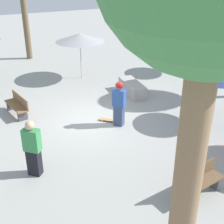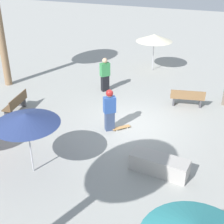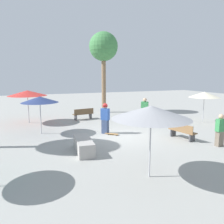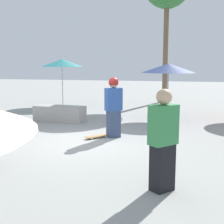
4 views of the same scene
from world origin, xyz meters
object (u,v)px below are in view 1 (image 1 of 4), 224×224
(shade_umbrella_teal, at_px, (187,34))
(shade_umbrella_navy, at_px, (220,74))
(concrete_ledge, at_px, (132,88))
(skater_main, at_px, (119,102))
(skateboard, at_px, (109,120))
(bystander_far, at_px, (33,149))
(bench_far, at_px, (18,105))
(bench_near, at_px, (198,182))
(shade_umbrella_grey, at_px, (80,38))

(shade_umbrella_teal, xyz_separation_m, shade_umbrella_navy, (2.81, 5.60, -0.20))
(concrete_ledge, xyz_separation_m, shade_umbrella_teal, (-4.30, -1.62, 1.92))
(skater_main, distance_m, skateboard, 1.04)
(shade_umbrella_navy, height_order, bystander_far, shade_umbrella_navy)
(bench_far, bearing_deg, bench_near, -165.28)
(skateboard, relative_size, shade_umbrella_grey, 0.28)
(skater_main, bearing_deg, shade_umbrella_grey, -44.59)
(concrete_ledge, xyz_separation_m, shade_umbrella_grey, (1.41, -3.23, 1.92))
(shade_umbrella_grey, bearing_deg, concrete_ledge, 113.61)
(shade_umbrella_teal, relative_size, shade_umbrella_grey, 0.94)
(shade_umbrella_navy, bearing_deg, concrete_ledge, -69.51)
(skateboard, bearing_deg, shade_umbrella_grey, -55.20)
(concrete_ledge, relative_size, shade_umbrella_teal, 0.84)
(shade_umbrella_grey, distance_m, bystander_far, 8.78)
(shade_umbrella_teal, distance_m, shade_umbrella_grey, 5.93)
(bench_near, relative_size, shade_umbrella_teal, 0.68)
(skater_main, relative_size, concrete_ledge, 0.89)
(shade_umbrella_teal, height_order, shade_umbrella_navy, shade_umbrella_teal)
(skater_main, relative_size, shade_umbrella_navy, 0.82)
(concrete_ledge, height_order, bystander_far, bystander_far)
(bench_far, distance_m, shade_umbrella_navy, 8.15)
(skater_main, xyz_separation_m, shade_umbrella_grey, (-0.60, -5.81, 1.24))
(bench_near, xyz_separation_m, bench_far, (3.51, -7.20, 0.00))
(bench_far, bearing_deg, shade_umbrella_navy, -131.48)
(bench_near, distance_m, bystander_far, 4.76)
(bench_near, relative_size, bystander_far, 0.92)
(skateboard, bearing_deg, shade_umbrella_navy, -162.61)
(skateboard, relative_size, bench_near, 0.44)
(skateboard, xyz_separation_m, bench_near, (-0.33, 5.01, 0.37))
(bystander_far, bearing_deg, concrete_ledge, -100.77)
(bench_far, bearing_deg, skateboard, -135.84)
(bench_near, xyz_separation_m, shade_umbrella_grey, (-0.50, -10.39, 1.79))
(skateboard, distance_m, bystander_far, 4.17)
(skater_main, bearing_deg, bench_far, 13.70)
(skateboard, relative_size, shade_umbrella_teal, 0.30)
(skater_main, height_order, bench_near, skater_main)
(shade_umbrella_navy, height_order, shade_umbrella_grey, shade_umbrella_grey)
(skater_main, xyz_separation_m, bystander_far, (3.69, 1.73, -0.08))
(skater_main, relative_size, bench_near, 1.10)
(concrete_ledge, distance_m, shade_umbrella_teal, 4.98)
(concrete_ledge, xyz_separation_m, bystander_far, (5.70, 4.32, 0.60))
(concrete_ledge, bearing_deg, shade_umbrella_teal, -159.36)
(skateboard, height_order, bench_near, bench_near)
(shade_umbrella_teal, xyz_separation_m, bystander_far, (10.00, 5.93, -1.32))
(skater_main, bearing_deg, shade_umbrella_teal, -95.02)
(skater_main, height_order, bystander_far, skater_main)
(concrete_ledge, relative_size, bystander_far, 1.12)
(skater_main, bearing_deg, shade_umbrella_navy, -150.48)
(shade_umbrella_teal, bearing_deg, shade_umbrella_navy, 63.36)
(bench_near, distance_m, bench_far, 8.01)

